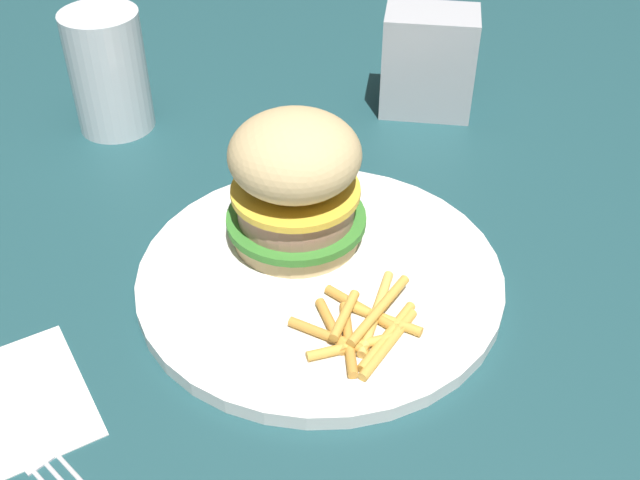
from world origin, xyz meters
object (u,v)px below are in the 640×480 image
Objects in this scene: plate at (320,277)px; drink_glass at (110,79)px; sandwich at (295,181)px; fries_pile at (364,326)px; napkin_dispenser at (428,62)px.

drink_glass reaches higher than plate.
sandwich is 0.94× the size of drink_glass.
plate is 2.53× the size of sandwich.
plate is at bearing -173.22° from fries_pile.
sandwich reaches higher than drink_glass.
fries_pile is at bearing 6.78° from plate.
fries_pile is at bearing 84.90° from napkin_dispenser.
drink_glass is (-0.36, -0.12, 0.03)m from fries_pile.
plate is 0.07m from sandwich.
napkin_dispenser is (-0.22, 0.19, 0.05)m from plate.
plate is 2.36× the size of drink_glass.
sandwich is 0.26m from napkin_dispenser.
fries_pile reaches higher than plate.
napkin_dispenser is (-0.17, 0.19, -0.01)m from sandwich.
plate is at bearing 76.10° from napkin_dispenser.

